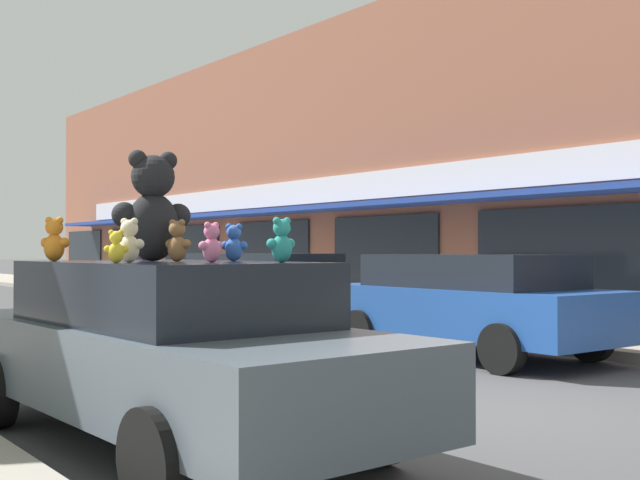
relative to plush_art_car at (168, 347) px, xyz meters
The scene contains 14 objects.
ground_plane 3.12m from the plush_art_car, 12.61° to the right, with size 260.00×260.00×0.00m, color #424244.
storefront_row 19.94m from the plush_art_car, 37.11° to the left, with size 11.39×40.82×7.93m.
plush_art_car is the anchor object (origin of this frame).
teddy_bear_giant 1.15m from the plush_art_car, 88.72° to the left, with size 0.68×0.44×0.91m.
teddy_bear_pink 1.05m from the plush_art_car, 88.05° to the right, with size 0.23×0.15×0.30m.
teddy_bear_purple 1.41m from the plush_art_car, 74.43° to the left, with size 0.16×0.15×0.23m.
teddy_bear_brown 0.84m from the plush_art_car, 14.60° to the right, with size 0.19×0.26×0.34m.
teddy_bear_teal 1.36m from the plush_art_car, 66.93° to the right, with size 0.24×0.15×0.33m.
teddy_bear_blue 0.99m from the plush_art_car, 12.09° to the right, with size 0.21×0.21×0.31m.
teddy_bear_orange 1.32m from the plush_art_car, 129.00° to the left, with size 0.23×0.26×0.37m.
teddy_bear_cream 1.00m from the plush_art_car, 146.34° to the right, with size 0.19×0.24×0.33m.
teddy_bear_yellow 1.09m from the plush_art_car, 144.60° to the right, with size 0.18×0.14×0.24m.
parked_car_far_center 6.21m from the plush_art_car, 19.90° to the left, with size 2.06×4.39×1.48m.
parked_car_far_right 9.61m from the plush_art_car, 52.61° to the left, with size 1.99×4.77×1.47m.
Camera 1 is at (-5.82, -5.13, 1.54)m, focal length 45.00 mm.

